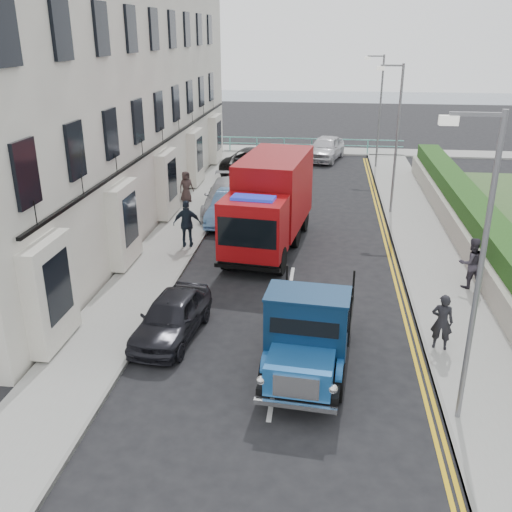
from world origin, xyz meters
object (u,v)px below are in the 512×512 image
Objects in this scene: lamp_far at (378,105)px; red_lorry at (270,201)px; bedford_lorry at (307,338)px; parked_car_front at (172,316)px; lamp_mid at (395,131)px; pedestrian_east_near at (442,322)px; lamp_near at (476,259)px.

lamp_far reaches higher than red_lorry.
bedford_lorry is 1.39× the size of parked_car_front.
lamp_mid reaches higher than parked_car_front.
bedford_lorry is at bearing -103.13° from lamp_mid.
bedford_lorry is at bearing -97.88° from lamp_far.
bedford_lorry is at bearing 36.91° from pedestrian_east_near.
lamp_near is 0.97× the size of red_lorry.
red_lorry is (-5.28, -15.17, -2.06)m from lamp_far.
bedford_lorry is at bearing -15.63° from parked_car_front.
lamp_far is (0.00, 26.00, 0.00)m from lamp_near.
lamp_far is 4.29× the size of pedestrian_east_near.
lamp_far is 1.85× the size of parked_car_front.
parked_car_front is at bearing -97.82° from red_lorry.
red_lorry reaches higher than bedford_lorry.
bedford_lorry is 4.30m from parked_car_front.
bedford_lorry reaches higher than parked_car_front.
lamp_near is 1.00× the size of lamp_far.
pedestrian_east_near is at bearing 85.85° from lamp_near.
lamp_near is 16.00m from lamp_mid.
lamp_near is 1.85× the size of parked_car_front.
lamp_far is at bearing 90.00° from lamp_mid.
bedford_lorry is 9.64m from red_lorry.
lamp_far is at bearing 78.52° from parked_car_front.
bedford_lorry is at bearing -71.60° from red_lorry.
pedestrian_east_near is (0.22, -22.93, -3.06)m from lamp_far.
parked_car_front is (-2.09, -7.83, -1.30)m from red_lorry.
lamp_near is 1.33× the size of bedford_lorry.
pedestrian_east_near is at bearing -47.52° from red_lorry.
red_lorry is at bearing 81.34° from parked_car_front.
lamp_near is 4.29× the size of pedestrian_east_near.
red_lorry is 9.57m from pedestrian_east_near.
bedford_lorry is (-3.40, -24.60, -2.89)m from lamp_far.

